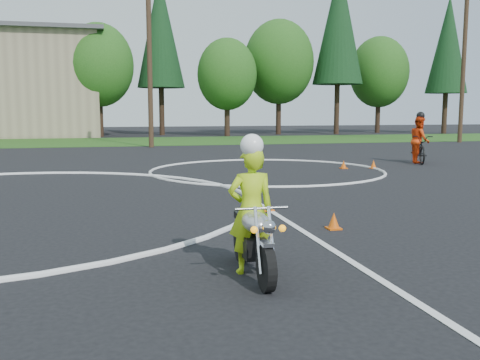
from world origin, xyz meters
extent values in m
cube|color=#1E4714|center=(0.00, 27.00, 0.01)|extent=(120.00, 10.00, 0.02)
torus|color=silver|center=(8.00, 8.00, 0.01)|extent=(8.10, 8.10, 0.10)
cube|color=silver|center=(6.00, -2.00, 0.01)|extent=(0.12, 10.00, 0.01)
cylinder|color=black|center=(4.50, -3.91, 0.28)|extent=(0.12, 0.56, 0.56)
cylinder|color=black|center=(4.52, -2.62, 0.28)|extent=(0.12, 0.56, 0.56)
cube|color=black|center=(4.51, -3.22, 0.37)|extent=(0.27, 0.51, 0.28)
ellipsoid|color=silver|center=(4.51, -3.41, 0.72)|extent=(0.34, 0.60, 0.26)
cube|color=black|center=(4.52, -2.94, 0.69)|extent=(0.25, 0.56, 0.09)
cylinder|color=white|center=(4.42, -3.84, 0.60)|extent=(0.05, 0.33, 0.74)
cylinder|color=white|center=(4.59, -3.84, 0.60)|extent=(0.05, 0.33, 0.74)
cube|color=silver|center=(4.50, -3.93, 0.57)|extent=(0.13, 0.21, 0.05)
cylinder|color=silver|center=(4.51, -3.68, 0.94)|extent=(0.65, 0.04, 0.03)
sphere|color=#B8B8BE|center=(4.50, -4.01, 0.79)|extent=(0.17, 0.17, 0.17)
sphere|color=#FF9C0C|center=(4.34, -3.99, 0.76)|extent=(0.08, 0.08, 0.08)
sphere|color=orange|center=(4.67, -3.99, 0.76)|extent=(0.08, 0.08, 0.08)
cylinder|color=silver|center=(4.67, -2.85, 0.28)|extent=(0.08, 0.74, 0.07)
imported|color=#ADD716|center=(4.51, -3.17, 0.82)|extent=(0.60, 0.40, 1.64)
sphere|color=white|center=(4.51, -3.21, 1.66)|extent=(0.29, 0.29, 0.29)
imported|color=black|center=(14.72, 9.30, 0.56)|extent=(1.42, 2.25, 1.11)
imported|color=red|center=(14.72, 9.30, 0.93)|extent=(0.97, 1.09, 1.86)
sphere|color=black|center=(14.72, 9.30, 1.88)|extent=(0.32, 0.32, 0.32)
cone|color=#DD560B|center=(12.00, 7.88, 0.15)|extent=(0.22, 0.22, 0.30)
cube|color=#DD560B|center=(12.00, 7.88, 0.01)|extent=(0.24, 0.24, 0.03)
cone|color=#DD560B|center=(10.94, 8.12, 0.15)|extent=(0.22, 0.22, 0.30)
cube|color=#DD560B|center=(10.94, 8.12, 0.01)|extent=(0.24, 0.24, 0.03)
cone|color=#DD560B|center=(5.95, 0.91, 0.15)|extent=(0.22, 0.22, 0.30)
cube|color=#DD560B|center=(5.95, 0.91, 0.01)|extent=(0.24, 0.24, 0.03)
cone|color=#DD560B|center=(6.60, -1.03, 0.15)|extent=(0.22, 0.22, 0.30)
cube|color=#DD560B|center=(6.60, -1.03, 0.01)|extent=(0.24, 0.24, 0.03)
cylinder|color=#382619|center=(2.00, 34.00, 1.62)|extent=(0.44, 0.44, 3.24)
ellipsoid|color=#1E5116|center=(2.00, 34.00, 5.58)|extent=(5.40, 5.40, 6.48)
cylinder|color=#382619|center=(7.00, 36.00, 1.98)|extent=(0.44, 0.44, 3.96)
cone|color=black|center=(7.00, 36.00, 8.63)|extent=(3.96, 3.96, 9.35)
cylinder|color=#382619|center=(12.00, 33.00, 1.44)|extent=(0.44, 0.44, 2.88)
ellipsoid|color=#1E5116|center=(12.00, 33.00, 4.96)|extent=(4.80, 4.80, 5.76)
cylinder|color=#382619|center=(17.00, 35.00, 1.80)|extent=(0.44, 0.44, 3.60)
ellipsoid|color=#1E5116|center=(17.00, 35.00, 6.20)|extent=(6.00, 6.00, 7.20)
cylinder|color=#382619|center=(22.00, 34.00, 2.16)|extent=(0.44, 0.44, 4.32)
cone|color=black|center=(22.00, 34.00, 9.42)|extent=(4.32, 4.32, 10.20)
cylinder|color=#382619|center=(27.00, 36.00, 1.62)|extent=(0.44, 0.44, 3.24)
ellipsoid|color=#1E5116|center=(27.00, 36.00, 5.58)|extent=(5.40, 5.40, 6.48)
cylinder|color=#382619|center=(32.00, 33.00, 1.80)|extent=(0.44, 0.44, 3.60)
cone|color=black|center=(32.00, 33.00, 7.85)|extent=(3.60, 3.60, 8.50)
cylinder|color=#382619|center=(-2.00, 35.00, 1.44)|extent=(0.44, 0.44, 2.88)
ellipsoid|color=#1E5116|center=(-2.00, 35.00, 4.96)|extent=(4.80, 4.80, 5.76)
cylinder|color=#473321|center=(5.00, 21.00, 5.00)|extent=(0.28, 0.28, 10.00)
cylinder|color=#473321|center=(25.00, 21.00, 5.00)|extent=(0.28, 0.28, 10.00)
camera|label=1|loc=(2.80, -9.69, 2.10)|focal=40.00mm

